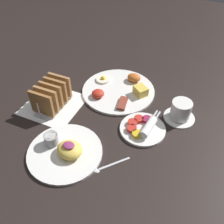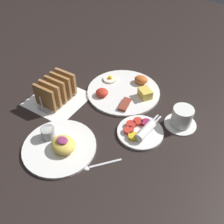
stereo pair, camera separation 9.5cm
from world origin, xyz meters
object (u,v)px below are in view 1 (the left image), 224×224
plate_condiments (143,128)px  plate_foreground (65,150)px  coffee_cup (181,111)px  plate_breakfast (119,90)px  toast_rack (51,95)px

plate_condiments → plate_foreground: plate_foreground is taller
coffee_cup → plate_condiments: bearing=-132.1°
plate_breakfast → coffee_cup: coffee_cup is taller
plate_condiments → coffee_cup: size_ratio=1.49×
plate_foreground → plate_breakfast: bearing=84.4°
coffee_cup → plate_foreground: bearing=-133.7°
coffee_cup → toast_rack: bearing=-164.2°
plate_breakfast → plate_foreground: 0.38m
plate_foreground → coffee_cup: size_ratio=2.11×
plate_foreground → coffee_cup: bearing=46.3°
plate_breakfast → plate_condiments: bearing=-46.2°
plate_breakfast → coffee_cup: (0.27, -0.06, 0.03)m
plate_foreground → toast_rack: 0.26m
toast_rack → plate_foreground: bearing=-47.3°
plate_breakfast → plate_foreground: plate_foreground is taller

